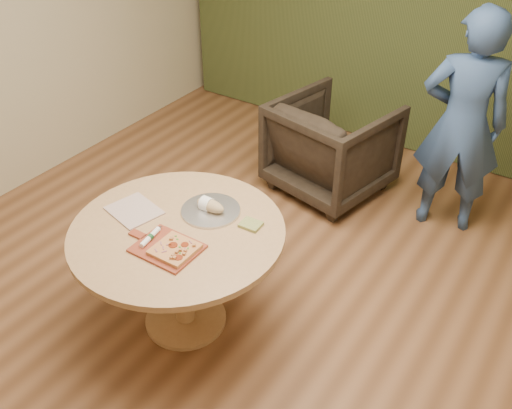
{
  "coord_description": "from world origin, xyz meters",
  "views": [
    {
      "loc": [
        1.56,
        -2.01,
        2.76
      ],
      "look_at": [
        0.05,
        0.25,
        0.84
      ],
      "focal_mm": 40.0,
      "sensor_mm": 36.0,
      "label": 1
    }
  ],
  "objects_px": {
    "pedestal_table": "(179,248)",
    "cutlery_roll": "(150,237)",
    "serving_tray": "(211,210)",
    "flatbread_pizza": "(175,249)",
    "bread_roll": "(209,205)",
    "pizza_paddle": "(166,248)",
    "armchair": "(332,142)",
    "person_standing": "(462,125)"
  },
  "relations": [
    {
      "from": "flatbread_pizza",
      "to": "person_standing",
      "type": "height_order",
      "value": "person_standing"
    },
    {
      "from": "pedestal_table",
      "to": "serving_tray",
      "type": "height_order",
      "value": "serving_tray"
    },
    {
      "from": "bread_roll",
      "to": "person_standing",
      "type": "distance_m",
      "value": 1.99
    },
    {
      "from": "pizza_paddle",
      "to": "serving_tray",
      "type": "xyz_separation_m",
      "value": [
        -0.01,
        0.42,
        -0.0
      ]
    },
    {
      "from": "serving_tray",
      "to": "person_standing",
      "type": "bearing_deg",
      "value": 61.2
    },
    {
      "from": "person_standing",
      "to": "pedestal_table",
      "type": "bearing_deg",
      "value": 45.03
    },
    {
      "from": "cutlery_roll",
      "to": "bread_roll",
      "type": "height_order",
      "value": "bread_roll"
    },
    {
      "from": "pedestal_table",
      "to": "flatbread_pizza",
      "type": "distance_m",
      "value": 0.27
    },
    {
      "from": "flatbread_pizza",
      "to": "armchair",
      "type": "distance_m",
      "value": 2.12
    },
    {
      "from": "pizza_paddle",
      "to": "serving_tray",
      "type": "relative_size",
      "value": 1.25
    },
    {
      "from": "serving_tray",
      "to": "pedestal_table",
      "type": "bearing_deg",
      "value": -102.88
    },
    {
      "from": "cutlery_roll",
      "to": "serving_tray",
      "type": "height_order",
      "value": "cutlery_roll"
    },
    {
      "from": "cutlery_roll",
      "to": "person_standing",
      "type": "relative_size",
      "value": 0.12
    },
    {
      "from": "person_standing",
      "to": "cutlery_roll",
      "type": "bearing_deg",
      "value": 45.78
    },
    {
      "from": "serving_tray",
      "to": "person_standing",
      "type": "relative_size",
      "value": 0.21
    },
    {
      "from": "pizza_paddle",
      "to": "bread_roll",
      "type": "bearing_deg",
      "value": 92.07
    },
    {
      "from": "pizza_paddle",
      "to": "cutlery_roll",
      "type": "height_order",
      "value": "cutlery_roll"
    },
    {
      "from": "person_standing",
      "to": "flatbread_pizza",
      "type": "bearing_deg",
      "value": 49.83
    },
    {
      "from": "cutlery_roll",
      "to": "bread_roll",
      "type": "distance_m",
      "value": 0.42
    },
    {
      "from": "pedestal_table",
      "to": "flatbread_pizza",
      "type": "bearing_deg",
      "value": -52.28
    },
    {
      "from": "flatbread_pizza",
      "to": "armchair",
      "type": "relative_size",
      "value": 0.25
    },
    {
      "from": "pizza_paddle",
      "to": "serving_tray",
      "type": "bearing_deg",
      "value": 90.85
    },
    {
      "from": "cutlery_roll",
      "to": "armchair",
      "type": "bearing_deg",
      "value": 78.87
    },
    {
      "from": "pizza_paddle",
      "to": "cutlery_roll",
      "type": "distance_m",
      "value": 0.12
    },
    {
      "from": "flatbread_pizza",
      "to": "bread_roll",
      "type": "height_order",
      "value": "bread_roll"
    },
    {
      "from": "serving_tray",
      "to": "armchair",
      "type": "distance_m",
      "value": 1.7
    },
    {
      "from": "pedestal_table",
      "to": "armchair",
      "type": "distance_m",
      "value": 1.92
    },
    {
      "from": "flatbread_pizza",
      "to": "cutlery_roll",
      "type": "relative_size",
      "value": 1.11
    },
    {
      "from": "serving_tray",
      "to": "pizza_paddle",
      "type": "bearing_deg",
      "value": -88.89
    },
    {
      "from": "pedestal_table",
      "to": "cutlery_roll",
      "type": "distance_m",
      "value": 0.24
    },
    {
      "from": "pedestal_table",
      "to": "pizza_paddle",
      "type": "xyz_separation_m",
      "value": [
        0.06,
        -0.17,
        0.15
      ]
    },
    {
      "from": "serving_tray",
      "to": "bread_roll",
      "type": "bearing_deg",
      "value": -180.0
    },
    {
      "from": "cutlery_roll",
      "to": "armchair",
      "type": "relative_size",
      "value": 0.22
    },
    {
      "from": "pedestal_table",
      "to": "bread_roll",
      "type": "xyz_separation_m",
      "value": [
        0.05,
        0.25,
        0.18
      ]
    },
    {
      "from": "pizza_paddle",
      "to": "person_standing",
      "type": "distance_m",
      "value": 2.35
    },
    {
      "from": "pizza_paddle",
      "to": "cutlery_roll",
      "type": "xyz_separation_m",
      "value": [
        -0.11,
        0.0,
        0.02
      ]
    },
    {
      "from": "pedestal_table",
      "to": "serving_tray",
      "type": "bearing_deg",
      "value": 77.12
    },
    {
      "from": "pedestal_table",
      "to": "bread_roll",
      "type": "bearing_deg",
      "value": 79.09
    },
    {
      "from": "flatbread_pizza",
      "to": "armchair",
      "type": "xyz_separation_m",
      "value": [
        -0.1,
        2.09,
        -0.33
      ]
    },
    {
      "from": "pizza_paddle",
      "to": "armchair",
      "type": "bearing_deg",
      "value": 90.61
    },
    {
      "from": "serving_tray",
      "to": "person_standing",
      "type": "distance_m",
      "value": 1.99
    },
    {
      "from": "pizza_paddle",
      "to": "person_standing",
      "type": "xyz_separation_m",
      "value": [
        0.95,
        2.15,
        0.1
      ]
    }
  ]
}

